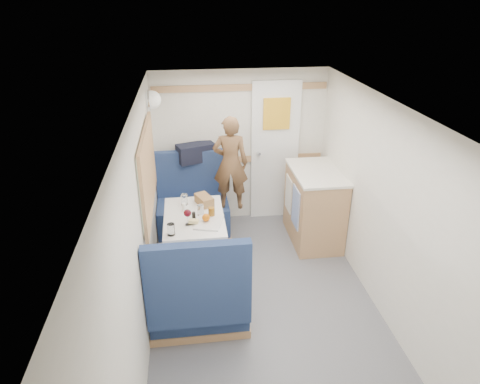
{
  "coord_description": "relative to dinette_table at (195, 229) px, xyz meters",
  "views": [
    {
      "loc": [
        -0.67,
        -2.94,
        2.85
      ],
      "look_at": [
        -0.18,
        0.9,
        1.01
      ],
      "focal_mm": 32.0,
      "sensor_mm": 36.0,
      "label": 1
    }
  ],
  "objects": [
    {
      "name": "floor",
      "position": [
        0.65,
        -1.0,
        -0.57
      ],
      "size": [
        4.5,
        4.5,
        0.0
      ],
      "primitive_type": "plane",
      "color": "#515156",
      "rests_on": "ground"
    },
    {
      "name": "ceiling",
      "position": [
        0.65,
        -1.0,
        1.43
      ],
      "size": [
        4.5,
        4.5,
        0.0
      ],
      "primitive_type": "plane",
      "rotation": [
        3.14,
        0.0,
        0.0
      ],
      "color": "silver",
      "rests_on": "wall_back"
    },
    {
      "name": "wall_back",
      "position": [
        0.65,
        1.25,
        0.43
      ],
      "size": [
        2.2,
        0.02,
        2.0
      ],
      "primitive_type": "cube",
      "color": "silver",
      "rests_on": "floor"
    },
    {
      "name": "wall_left",
      "position": [
        -0.45,
        -1.0,
        0.43
      ],
      "size": [
        0.02,
        4.5,
        2.0
      ],
      "primitive_type": "cube",
      "color": "silver",
      "rests_on": "floor"
    },
    {
      "name": "wall_right",
      "position": [
        1.75,
        -1.0,
        0.43
      ],
      "size": [
        0.02,
        4.5,
        2.0
      ],
      "primitive_type": "cube",
      "color": "silver",
      "rests_on": "floor"
    },
    {
      "name": "oak_trim_low",
      "position": [
        0.65,
        1.23,
        0.28
      ],
      "size": [
        2.15,
        0.02,
        0.08
      ],
      "primitive_type": "cube",
      "color": "#A77A4B",
      "rests_on": "wall_back"
    },
    {
      "name": "oak_trim_high",
      "position": [
        0.65,
        1.23,
        1.21
      ],
      "size": [
        2.15,
        0.02,
        0.08
      ],
      "primitive_type": "cube",
      "color": "#A77A4B",
      "rests_on": "wall_back"
    },
    {
      "name": "side_window",
      "position": [
        -0.43,
        0.0,
        0.68
      ],
      "size": [
        0.04,
        1.3,
        0.72
      ],
      "primitive_type": "cube",
      "color": "#949C84",
      "rests_on": "wall_left"
    },
    {
      "name": "rear_door",
      "position": [
        1.1,
        1.22,
        0.41
      ],
      "size": [
        0.62,
        0.12,
        1.86
      ],
      "color": "white",
      "rests_on": "wall_back"
    },
    {
      "name": "dinette_table",
      "position": [
        0.0,
        0.0,
        0.0
      ],
      "size": [
        0.62,
        0.92,
        0.72
      ],
      "color": "white",
      "rests_on": "floor"
    },
    {
      "name": "bench_far",
      "position": [
        -0.0,
        0.86,
        -0.27
      ],
      "size": [
        0.9,
        0.59,
        1.05
      ],
      "color": "#18244D",
      "rests_on": "floor"
    },
    {
      "name": "bench_near",
      "position": [
        -0.0,
        -0.86,
        -0.27
      ],
      "size": [
        0.9,
        0.59,
        1.05
      ],
      "color": "#18244D",
      "rests_on": "floor"
    },
    {
      "name": "ledge",
      "position": [
        -0.0,
        1.12,
        0.31
      ],
      "size": [
        0.9,
        0.14,
        0.04
      ],
      "primitive_type": "cube",
      "color": "#A77A4B",
      "rests_on": "bench_far"
    },
    {
      "name": "dome_light",
      "position": [
        -0.39,
        0.85,
        1.18
      ],
      "size": [
        0.2,
        0.2,
        0.2
      ],
      "primitive_type": "sphere",
      "color": "white",
      "rests_on": "wall_left"
    },
    {
      "name": "galley_counter",
      "position": [
        1.47,
        0.55,
        -0.1
      ],
      "size": [
        0.57,
        0.92,
        0.92
      ],
      "color": "#A77A4B",
      "rests_on": "floor"
    },
    {
      "name": "person",
      "position": [
        0.46,
        0.68,
        0.45
      ],
      "size": [
        0.45,
        0.33,
        1.13
      ],
      "primitive_type": "imported",
      "rotation": [
        0.0,
        0.0,
        2.99
      ],
      "color": "brown",
      "rests_on": "bench_far"
    },
    {
      "name": "duffel_bag",
      "position": [
        0.07,
        1.12,
        0.44
      ],
      "size": [
        0.51,
        0.36,
        0.22
      ],
      "primitive_type": "cube",
      "rotation": [
        0.0,
        0.0,
        0.33
      ],
      "color": "black",
      "rests_on": "ledge"
    },
    {
      "name": "tray",
      "position": [
        0.15,
        -0.17,
        0.16
      ],
      "size": [
        0.33,
        0.39,
        0.02
      ],
      "primitive_type": "cube",
      "rotation": [
        0.0,
        0.0,
        -0.27
      ],
      "color": "silver",
      "rests_on": "dinette_table"
    },
    {
      "name": "orange_fruit",
      "position": [
        0.12,
        -0.16,
        0.21
      ],
      "size": [
        0.08,
        0.08,
        0.08
      ],
      "primitive_type": "sphere",
      "color": "#F6550A",
      "rests_on": "tray"
    },
    {
      "name": "cheese_block",
      "position": [
        -0.01,
        -0.18,
        0.19
      ],
      "size": [
        0.1,
        0.08,
        0.03
      ],
      "primitive_type": "cube",
      "rotation": [
        0.0,
        0.0,
        -0.22
      ],
      "color": "#DCD27F",
      "rests_on": "tray"
    },
    {
      "name": "wine_glass",
      "position": [
        -0.06,
        -0.18,
        0.28
      ],
      "size": [
        0.08,
        0.08,
        0.17
      ],
      "color": "white",
      "rests_on": "dinette_table"
    },
    {
      "name": "tumbler_left",
      "position": [
        -0.23,
        -0.36,
        0.21
      ],
      "size": [
        0.07,
        0.07,
        0.12
      ],
      "primitive_type": "cylinder",
      "color": "silver",
      "rests_on": "dinette_table"
    },
    {
      "name": "tumbler_mid",
      "position": [
        -0.09,
        0.28,
        0.21
      ],
      "size": [
        0.07,
        0.07,
        0.12
      ],
      "primitive_type": "cylinder",
      "color": "white",
      "rests_on": "dinette_table"
    },
    {
      "name": "tumbler_right",
      "position": [
        0.07,
        0.01,
        0.21
      ],
      "size": [
        0.07,
        0.07,
        0.11
      ],
      "primitive_type": "cylinder",
      "color": "white",
      "rests_on": "dinette_table"
    },
    {
      "name": "beer_glass",
      "position": [
        0.18,
        -0.04,
        0.21
      ],
      "size": [
        0.07,
        0.07,
        0.1
      ],
      "primitive_type": "cylinder",
      "color": "brown",
      "rests_on": "dinette_table"
    },
    {
      "name": "pepper_grinder",
      "position": [
        -0.0,
        -0.1,
        0.2
      ],
      "size": [
        0.04,
        0.04,
        0.1
      ],
      "primitive_type": "cylinder",
      "color": "black",
      "rests_on": "dinette_table"
    },
    {
      "name": "salt_grinder",
      "position": [
        -0.1,
        0.12,
        0.2
      ],
      "size": [
        0.04,
        0.04,
        0.1
      ],
      "primitive_type": "cylinder",
      "color": "white",
      "rests_on": "dinette_table"
    },
    {
      "name": "bread_loaf",
      "position": [
        0.12,
        0.26,
        0.2
      ],
      "size": [
        0.21,
        0.27,
        0.1
      ],
      "primitive_type": "cube",
      "rotation": [
        0.0,
        0.0,
        0.4
      ],
      "color": "#8E603C",
      "rests_on": "dinette_table"
    }
  ]
}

